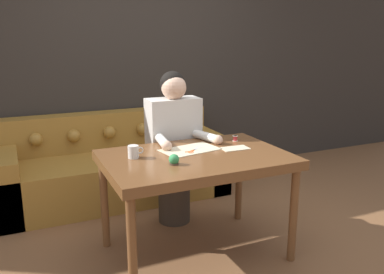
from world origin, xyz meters
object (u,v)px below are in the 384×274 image
couch (115,168)px  mug (134,152)px  dining_table (196,165)px  scissors (192,151)px  person (174,147)px  pin_cushion (174,160)px  thread_spool (235,138)px

couch → mug: size_ratio=19.42×
dining_table → couch: 1.47m
dining_table → couch: couch is taller
scissors → mug: (-0.44, 0.02, 0.04)m
scissors → person: bearing=85.0°
person → scissors: bearing=-95.0°
couch → mug: bearing=-96.8°
couch → person: size_ratio=1.65×
couch → scissors: bearing=-77.2°
person → mug: bearing=-136.7°
dining_table → scissors: (0.02, 0.10, 0.08)m
person → scissors: person is taller
couch → mug: 1.39m
couch → person: (0.34, -0.82, 0.39)m
person → mug: 0.68m
scissors → pin_cushion: pin_cushion is taller
scissors → dining_table: bearing=-99.7°
couch → scissors: size_ratio=10.97×
dining_table → pin_cushion: size_ratio=18.44×
couch → scissors: (0.29, -1.29, 0.48)m
couch → thread_spool: size_ratio=48.75×
couch → scissors: 1.41m
pin_cushion → scissors: bearing=44.4°
couch → person: person is taller
pin_cushion → dining_table: bearing=31.8°
dining_table → couch: (-0.28, 1.39, -0.40)m
person → mug: size_ratio=11.77×
mug → pin_cushion: 0.33m
person → mug: (-0.49, -0.46, 0.14)m
person → scissors: 0.49m
couch → pin_cushion: pin_cushion is taller
scissors → mug: mug is taller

